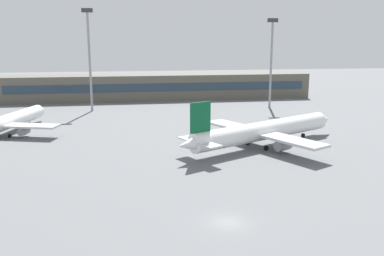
{
  "coord_description": "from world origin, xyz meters",
  "views": [
    {
      "loc": [
        -11.45,
        -45.07,
        21.69
      ],
      "look_at": [
        1.96,
        40.0,
        3.0
      ],
      "focal_mm": 38.66,
      "sensor_mm": 36.0,
      "label": 1
    }
  ],
  "objects_px": {
    "floodlight_tower_east": "(89,54)",
    "airplane_near": "(265,131)",
    "airplane_mid": "(4,123)",
    "floodlight_tower_west": "(271,57)"
  },
  "relations": [
    {
      "from": "airplane_mid",
      "to": "floodlight_tower_west",
      "type": "height_order",
      "value": "floodlight_tower_west"
    },
    {
      "from": "airplane_near",
      "to": "floodlight_tower_east",
      "type": "height_order",
      "value": "floodlight_tower_east"
    },
    {
      "from": "airplane_near",
      "to": "floodlight_tower_east",
      "type": "bearing_deg",
      "value": 128.25
    },
    {
      "from": "airplane_near",
      "to": "floodlight_tower_west",
      "type": "height_order",
      "value": "floodlight_tower_west"
    },
    {
      "from": "floodlight_tower_west",
      "to": "floodlight_tower_east",
      "type": "xyz_separation_m",
      "value": [
        -55.94,
        1.66,
        1.29
      ]
    },
    {
      "from": "floodlight_tower_east",
      "to": "airplane_near",
      "type": "bearing_deg",
      "value": -51.75
    },
    {
      "from": "floodlight_tower_west",
      "to": "floodlight_tower_east",
      "type": "bearing_deg",
      "value": 178.3
    },
    {
      "from": "airplane_near",
      "to": "airplane_mid",
      "type": "distance_m",
      "value": 58.57
    },
    {
      "from": "airplane_near",
      "to": "airplane_mid",
      "type": "bearing_deg",
      "value": 161.56
    },
    {
      "from": "airplane_near",
      "to": "airplane_mid",
      "type": "xyz_separation_m",
      "value": [
        -55.56,
        18.52,
        -0.38
      ]
    }
  ]
}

